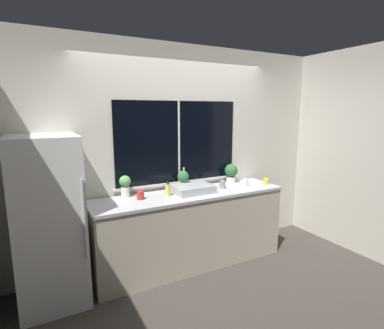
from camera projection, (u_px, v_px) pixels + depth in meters
The scene contains 14 objects.
ground_plane at pixel (202, 274), 3.52m from camera, with size 14.00×14.00×0.00m, color #38332D.
wall_back at pixel (178, 154), 3.83m from camera, with size 8.00×0.09×2.70m.
wall_right at pixel (262, 140), 5.57m from camera, with size 0.06×7.00×2.70m.
counter at pixel (191, 229), 3.69m from camera, with size 2.39×0.59×0.91m.
refrigerator at pixel (49, 221), 2.92m from camera, with size 0.62×0.72×1.67m.
sink at pixel (192, 188), 3.65m from camera, with size 0.47×0.44×0.27m.
potted_plant_left at pixel (125, 185), 3.43m from camera, with size 0.13×0.13×0.25m.
potted_plant_center at pixel (183, 179), 3.77m from camera, with size 0.15×0.15×0.24m.
potted_plant_right at pixel (231, 172), 4.11m from camera, with size 0.18×0.18×0.26m.
soap_bottle at pixel (168, 190), 3.48m from camera, with size 0.06×0.06×0.17m.
mug_grey at pixel (222, 185), 3.83m from camera, with size 0.07×0.07×0.09m.
mug_yellow at pixel (266, 181), 4.03m from camera, with size 0.08×0.08×0.08m.
mug_red at pixel (140, 195), 3.35m from camera, with size 0.08×0.08×0.10m.
mug_white at pixel (245, 182), 3.97m from camera, with size 0.07×0.07×0.09m.
Camera 1 is at (-1.62, -2.80, 1.90)m, focal length 28.00 mm.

